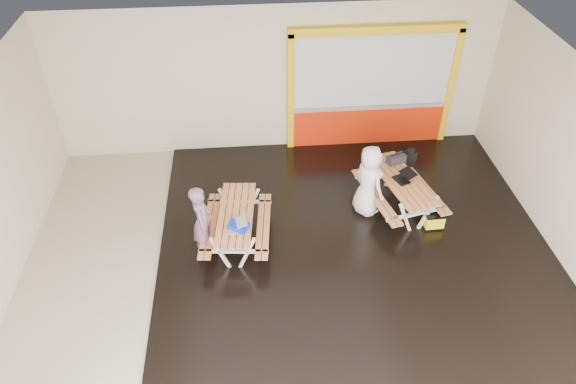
{
  "coord_description": "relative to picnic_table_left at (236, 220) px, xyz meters",
  "views": [
    {
      "loc": [
        -0.71,
        -7.01,
        7.3
      ],
      "look_at": [
        0.0,
        0.9,
        1.0
      ],
      "focal_mm": 33.38,
      "sensor_mm": 36.0,
      "label": 1
    }
  ],
  "objects": [
    {
      "name": "room",
      "position": [
        1.01,
        -0.67,
        1.18
      ],
      "size": [
        10.02,
        8.02,
        3.52
      ],
      "color": "beige",
      "rests_on": "ground"
    },
    {
      "name": "deck",
      "position": [
        2.26,
        -0.67,
        -0.55
      ],
      "size": [
        7.5,
        7.98,
        0.05
      ],
      "primitive_type": "cube",
      "color": "black",
      "rests_on": "room"
    },
    {
      "name": "kiosk",
      "position": [
        3.21,
        3.26,
        0.87
      ],
      "size": [
        3.88,
        0.16,
        3.0
      ],
      "color": "red",
      "rests_on": "room"
    },
    {
      "name": "picnic_table_left",
      "position": [
        0.0,
        0.0,
        0.0
      ],
      "size": [
        1.43,
        1.97,
        0.75
      ],
      "color": "#DA8951",
      "rests_on": "deck"
    },
    {
      "name": "picnic_table_right",
      "position": [
        3.36,
        0.72,
        0.02
      ],
      "size": [
        1.71,
        2.18,
        0.77
      ],
      "color": "#DA8951",
      "rests_on": "deck"
    },
    {
      "name": "person_left",
      "position": [
        -0.62,
        -0.23,
        0.21
      ],
      "size": [
        0.38,
        0.57,
        1.55
      ],
      "primitive_type": "imported",
      "rotation": [
        0.0,
        0.0,
        1.55
      ],
      "color": "#74516E",
      "rests_on": "deck"
    },
    {
      "name": "person_right",
      "position": [
        2.67,
        0.68,
        0.24
      ],
      "size": [
        0.79,
        0.91,
        1.57
      ],
      "primitive_type": "imported",
      "rotation": [
        0.0,
        0.0,
        2.03
      ],
      "color": "white",
      "rests_on": "deck"
    },
    {
      "name": "laptop_left",
      "position": [
        0.0,
        -0.41,
        0.22
      ],
      "size": [
        0.4,
        0.37,
        0.15
      ],
      "color": "silver",
      "rests_on": "picnic_table_left"
    },
    {
      "name": "laptop_right",
      "position": [
        3.4,
        0.71,
        0.25
      ],
      "size": [
        0.49,
        0.47,
        0.17
      ],
      "color": "black",
      "rests_on": "picnic_table_right"
    },
    {
      "name": "blue_pouch",
      "position": [
        0.05,
        -0.43,
        0.23
      ],
      "size": [
        0.43,
        0.39,
        0.1
      ],
      "primitive_type": "cube",
      "rotation": [
        0.0,
        0.0,
        -0.51
      ],
      "color": "#072FCC",
      "rests_on": "picnic_table_left"
    },
    {
      "name": "toolbox",
      "position": [
        3.39,
        1.31,
        0.29
      ],
      "size": [
        0.43,
        0.32,
        0.23
      ],
      "color": "black",
      "rests_on": "picnic_table_right"
    },
    {
      "name": "backpack",
      "position": [
        3.77,
        1.56,
        0.14
      ],
      "size": [
        0.26,
        0.18,
        0.42
      ],
      "color": "black",
      "rests_on": "picnic_table_right"
    },
    {
      "name": "dark_case",
      "position": [
        2.82,
        0.74,
        -0.45
      ],
      "size": [
        0.42,
        0.34,
        0.15
      ],
      "primitive_type": "cube",
      "rotation": [
        0.0,
        0.0,
        0.14
      ],
      "color": "black",
      "rests_on": "deck"
    },
    {
      "name": "fluke_bag",
      "position": [
        3.92,
        0.03,
        -0.36
      ],
      "size": [
        0.4,
        0.27,
        0.34
      ],
      "color": "black",
      "rests_on": "deck"
    }
  ]
}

